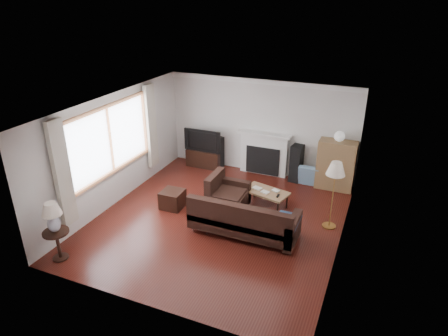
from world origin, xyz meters
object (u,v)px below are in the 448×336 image
at_px(sectional_sofa, 244,217).
at_px(side_table, 58,245).
at_px(coffee_table, 266,198).
at_px(floor_lamp, 333,195).
at_px(bookshelf, 336,165).
at_px(tv_stand, 205,158).

xyz_separation_m(sectional_sofa, side_table, (-2.82, -2.07, -0.09)).
xyz_separation_m(coffee_table, floor_lamp, (1.48, -0.31, 0.54)).
height_order(bookshelf, sectional_sofa, bookshelf).
height_order(sectional_sofa, floor_lamp, floor_lamp).
relative_size(bookshelf, coffee_table, 1.24).
distance_m(tv_stand, sectional_sofa, 3.52).
relative_size(bookshelf, sectional_sofa, 0.53).
distance_m(tv_stand, coffee_table, 2.72).
bearing_deg(floor_lamp, bookshelf, 96.11).
bearing_deg(side_table, floor_lamp, 34.48).
xyz_separation_m(sectional_sofa, coffee_table, (0.07, 1.24, -0.18)).
relative_size(coffee_table, floor_lamp, 0.68).
bearing_deg(bookshelf, tv_stand, -179.88).
xyz_separation_m(tv_stand, sectional_sofa, (2.18, -2.76, 0.14)).
height_order(tv_stand, floor_lamp, floor_lamp).
bearing_deg(side_table, tv_stand, 82.44).
bearing_deg(side_table, coffee_table, 48.88).
bearing_deg(coffee_table, side_table, -116.82).
distance_m(tv_stand, floor_lamp, 4.18).
relative_size(coffee_table, side_table, 1.72).
bearing_deg(sectional_sofa, bookshelf, 63.95).
distance_m(bookshelf, side_table, 6.40).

